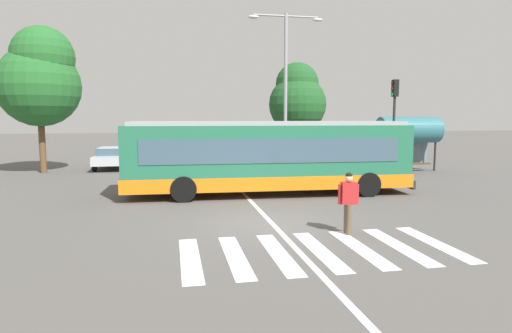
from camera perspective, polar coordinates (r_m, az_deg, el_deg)
The scene contains 16 objects.
ground_plane at distance 13.02m, azimuth 1.39°, elevation -7.72°, with size 160.00×160.00×0.00m, color #514F4C.
city_transit_bus at distance 17.75m, azimuth 1.66°, elevation 1.33°, with size 11.94×3.08×3.06m.
pedestrian_crossing_street at distance 12.01m, azimuth 12.28°, elevation -4.35°, with size 0.58×0.40×1.72m.
parked_car_silver at distance 28.34m, azimuth -18.74°, elevation 1.29°, with size 1.91×4.52×1.35m.
parked_car_blue at distance 27.93m, azimuth -12.93°, elevation 1.40°, with size 1.90×4.51×1.35m.
parked_car_red at distance 28.24m, azimuth -7.48°, elevation 1.56°, with size 1.97×4.55×1.35m.
parked_car_champagne at distance 28.45m, azimuth -2.34°, elevation 1.65°, with size 2.18×4.63×1.35m.
parked_car_black at distance 29.09m, azimuth 3.32°, elevation 1.75°, with size 1.90×4.52×1.35m.
parked_car_white at distance 29.95m, azimuth 8.30°, elevation 1.83°, with size 2.13×4.62×1.35m.
traffic_light_far_corner at distance 24.17m, azimuth 18.04°, elevation 6.88°, with size 0.33×0.32×5.22m.
bus_stop_shelter at distance 26.86m, azimuth 19.78°, elevation 4.50°, with size 3.74×1.54×3.25m.
twin_arm_street_lamp at distance 24.76m, azimuth 4.00°, elevation 11.95°, with size 4.32×0.32×9.02m.
background_tree_left at distance 27.54m, azimuth -26.98°, elevation 10.56°, with size 4.59×4.59×8.32m.
background_tree_right at distance 35.87m, azimuth 5.58°, elevation 9.08°, with size 4.76×4.76×7.75m.
crosswalk_painted_stripes at distance 10.62m, azimuth 8.58°, elevation -11.10°, with size 6.69×3.19×0.01m.
lane_center_line at distance 14.96m, azimuth 0.41°, elevation -5.81°, with size 0.16×24.00×0.01m, color silver.
Camera 1 is at (-2.76, -12.31, 3.22)m, focal length 29.82 mm.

